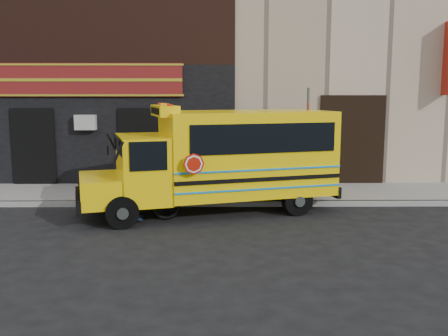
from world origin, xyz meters
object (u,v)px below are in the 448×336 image
at_px(school_bus, 223,157).
at_px(cyclist, 138,186).
at_px(sign_pole, 307,141).
at_px(bicycle, 141,198).

relative_size(school_bus, cyclist, 3.95).
relative_size(sign_pole, bicycle, 1.70).
xyz_separation_m(school_bus, sign_pole, (2.46, 1.10, 0.34)).
bearing_deg(bicycle, cyclist, 103.95).
xyz_separation_m(sign_pole, cyclist, (-4.64, -2.08, -0.94)).
height_order(sign_pole, bicycle, sign_pole).
distance_m(sign_pole, cyclist, 5.17).
xyz_separation_m(bicycle, cyclist, (-0.09, -0.03, 0.31)).
distance_m(sign_pole, bicycle, 5.15).
height_order(sign_pole, cyclist, sign_pole).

